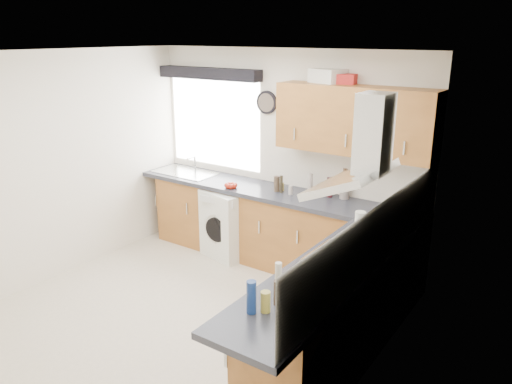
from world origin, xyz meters
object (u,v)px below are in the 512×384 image
Objects in this scene: washing_machine at (231,223)px; oven at (341,310)px; upper_cabinets at (355,120)px; extractor_hood at (362,157)px.

oven is at bearing -16.22° from washing_machine.
washing_machine is at bearing -171.21° from upper_cabinets.
washing_machine is (-2.11, 1.10, -1.35)m from extractor_hood.
upper_cabinets reaches higher than washing_machine.
extractor_hood is 1.48m from upper_cabinets.
extractor_hood is 0.92× the size of washing_machine.
extractor_hood is (0.10, -0.00, 1.34)m from oven.
upper_cabinets is 2.01× the size of washing_machine.
upper_cabinets is at bearing 116.13° from extractor_hood.
oven is at bearing 180.00° from extractor_hood.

